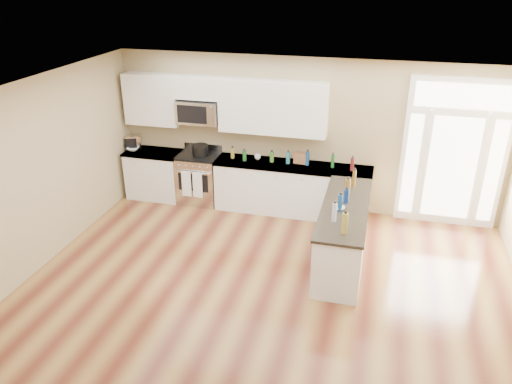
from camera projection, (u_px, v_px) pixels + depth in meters
The scene contains 18 objects.
ground at pixel (246, 345), 6.08m from camera, with size 8.00×8.00×0.00m, color #592619.
room_shell at pixel (245, 221), 5.37m from camera, with size 8.00×8.00×8.00m.
back_cabinet_left at pixel (156, 176), 9.80m from camera, with size 1.10×0.66×0.94m.
back_cabinet_right at pixel (292, 190), 9.18m from camera, with size 2.85×0.66×0.94m.
peninsula_cabinet at pixel (343, 235), 7.66m from camera, with size 0.69×2.32×0.94m.
upper_cabinet_left at pixel (152, 99), 9.31m from camera, with size 1.04×0.33×0.95m, color white.
upper_cabinet_right at pixel (273, 107), 8.78m from camera, with size 1.94×0.33×0.95m, color white.
upper_cabinet_short at pixel (198, 87), 8.98m from camera, with size 0.82×0.33×0.40m, color white.
microwave at pixel (199, 112), 9.13m from camera, with size 0.78×0.41×0.42m.
entry_door at pixel (453, 154), 8.43m from camera, with size 1.70×0.10×2.60m.
kitchen_range at pixel (199, 178), 9.58m from camera, with size 0.77×0.68×1.08m.
stockpot at pixel (200, 150), 9.32m from camera, with size 0.30×0.30×0.23m, color black.
toaster_oven at pixel (134, 141), 9.76m from camera, with size 0.30×0.23×0.25m, color silver.
cardboard_box at pixel (301, 158), 9.02m from camera, with size 0.23×0.17×0.19m, color brown.
bowl_left at pixel (133, 149), 9.64m from camera, with size 0.22×0.22×0.05m, color white.
bowl_peninsula at pixel (340, 208), 7.32m from camera, with size 0.15×0.15×0.05m, color white.
cup_counter at pixel (258, 157), 9.20m from camera, with size 0.12×0.12×0.09m, color white.
counter_bottles at pixel (317, 179), 8.05m from camera, with size 2.36×2.42×0.30m.
Camera 1 is at (1.32, -4.57, 4.23)m, focal length 35.00 mm.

